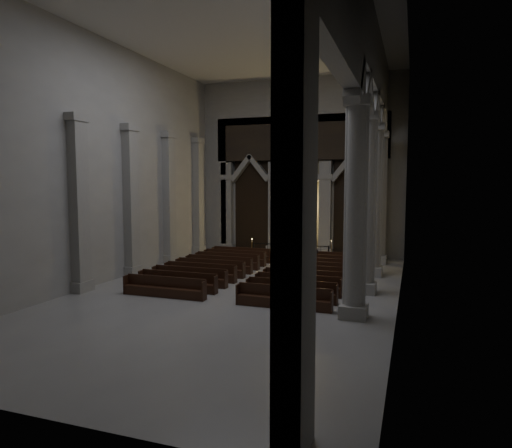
{
  "coord_description": "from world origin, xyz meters",
  "views": [
    {
      "loc": [
        7.49,
        -19.26,
        5.01
      ],
      "look_at": [
        -0.23,
        3.0,
        2.83
      ],
      "focal_mm": 32.0,
      "sensor_mm": 36.0,
      "label": 1
    }
  ],
  "objects_px": {
    "altar_rail": "(290,249)",
    "candle_stand_right": "(331,256)",
    "pews": "(258,274)",
    "worshipper": "(314,255)",
    "candle_stand_left": "(252,252)",
    "altar": "(302,245)"
  },
  "relations": [
    {
      "from": "worshipper",
      "to": "candle_stand_right",
      "type": "bearing_deg",
      "value": 58.17
    },
    {
      "from": "candle_stand_left",
      "to": "worshipper",
      "type": "height_order",
      "value": "worshipper"
    },
    {
      "from": "altar_rail",
      "to": "worshipper",
      "type": "xyz_separation_m",
      "value": [
        2.0,
        -1.88,
        0.01
      ]
    },
    {
      "from": "altar_rail",
      "to": "candle_stand_right",
      "type": "height_order",
      "value": "candle_stand_right"
    },
    {
      "from": "candle_stand_left",
      "to": "worshipper",
      "type": "xyz_separation_m",
      "value": [
        4.64,
        -1.96,
        0.34
      ]
    },
    {
      "from": "pews",
      "to": "worshipper",
      "type": "height_order",
      "value": "worshipper"
    },
    {
      "from": "candle_stand_right",
      "to": "altar_rail",
      "type": "bearing_deg",
      "value": 177.5
    },
    {
      "from": "altar_rail",
      "to": "candle_stand_left",
      "type": "relative_size",
      "value": 4.14
    },
    {
      "from": "candle_stand_left",
      "to": "worshipper",
      "type": "relative_size",
      "value": 0.92
    },
    {
      "from": "altar_rail",
      "to": "pews",
      "type": "bearing_deg",
      "value": -90.0
    },
    {
      "from": "pews",
      "to": "altar",
      "type": "bearing_deg",
      "value": 88.02
    },
    {
      "from": "altar_rail",
      "to": "candle_stand_left",
      "type": "bearing_deg",
      "value": 178.37
    },
    {
      "from": "pews",
      "to": "worshipper",
      "type": "bearing_deg",
      "value": 66.1
    },
    {
      "from": "candle_stand_right",
      "to": "pews",
      "type": "distance_m",
      "value": 6.84
    },
    {
      "from": "pews",
      "to": "candle_stand_right",
      "type": "bearing_deg",
      "value": 66.7
    },
    {
      "from": "altar",
      "to": "worshipper",
      "type": "xyz_separation_m",
      "value": [
        1.71,
        -4.08,
        0.03
      ]
    },
    {
      "from": "altar",
      "to": "altar_rail",
      "type": "distance_m",
      "value": 2.22
    },
    {
      "from": "worshipper",
      "to": "candle_stand_left",
      "type": "bearing_deg",
      "value": 147.02
    },
    {
      "from": "altar",
      "to": "altar_rail",
      "type": "xyz_separation_m",
      "value": [
        -0.3,
        -2.2,
        0.03
      ]
    },
    {
      "from": "altar_rail",
      "to": "pews",
      "type": "relative_size",
      "value": 0.52
    },
    {
      "from": "altar_rail",
      "to": "worshipper",
      "type": "relative_size",
      "value": 3.8
    },
    {
      "from": "candle_stand_right",
      "to": "worshipper",
      "type": "relative_size",
      "value": 1.0
    }
  ]
}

